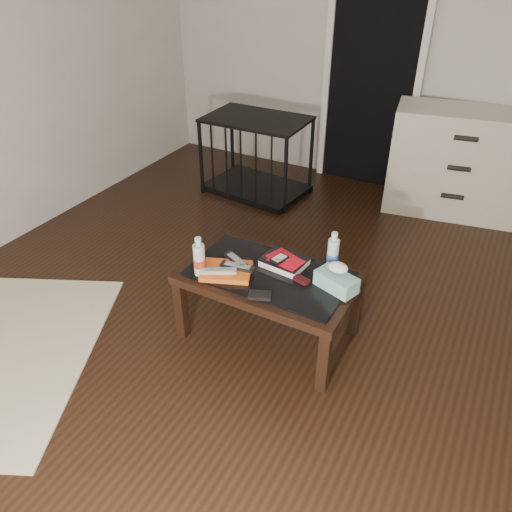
% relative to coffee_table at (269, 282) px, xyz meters
% --- Properties ---
extents(ground, '(5.00, 5.00, 0.00)m').
position_rel_coffee_table_xyz_m(ground, '(0.17, 0.00, -0.40)').
color(ground, black).
rests_on(ground, ground).
extents(room_shell, '(5.00, 5.00, 5.00)m').
position_rel_coffee_table_xyz_m(room_shell, '(0.17, 0.00, 1.22)').
color(room_shell, beige).
rests_on(room_shell, ground).
extents(doorway, '(0.90, 0.08, 2.07)m').
position_rel_coffee_table_xyz_m(doorway, '(-0.23, 2.47, 0.63)').
color(doorway, black).
rests_on(doorway, ground).
extents(coffee_table, '(1.00, 0.60, 0.46)m').
position_rel_coffee_table_xyz_m(coffee_table, '(0.00, 0.00, 0.00)').
color(coffee_table, black).
rests_on(coffee_table, ground).
extents(dresser, '(1.27, 0.69, 0.90)m').
position_rel_coffee_table_xyz_m(dresser, '(0.70, 2.23, 0.05)').
color(dresser, beige).
rests_on(dresser, ground).
extents(pet_crate, '(0.96, 0.69, 0.71)m').
position_rel_coffee_table_xyz_m(pet_crate, '(-1.03, 1.75, -0.17)').
color(pet_crate, black).
rests_on(pet_crate, ground).
extents(magazines, '(0.34, 0.30, 0.03)m').
position_rel_coffee_table_xyz_m(magazines, '(-0.22, -0.12, 0.08)').
color(magazines, orange).
rests_on(magazines, coffee_table).
extents(remote_silver, '(0.20, 0.14, 0.02)m').
position_rel_coffee_table_xyz_m(remote_silver, '(-0.24, -0.17, 0.11)').
color(remote_silver, '#ABABB0').
rests_on(remote_silver, magazines).
extents(remote_black_front, '(0.20, 0.08, 0.02)m').
position_rel_coffee_table_xyz_m(remote_black_front, '(-0.16, -0.08, 0.11)').
color(remote_black_front, black).
rests_on(remote_black_front, magazines).
extents(remote_black_back, '(0.20, 0.13, 0.02)m').
position_rel_coffee_table_xyz_m(remote_black_back, '(-0.20, -0.03, 0.11)').
color(remote_black_back, black).
rests_on(remote_black_back, magazines).
extents(textbook, '(0.27, 0.22, 0.05)m').
position_rel_coffee_table_xyz_m(textbook, '(0.04, 0.11, 0.09)').
color(textbook, black).
rests_on(textbook, coffee_table).
extents(dvd_mailers, '(0.23, 0.19, 0.01)m').
position_rel_coffee_table_xyz_m(dvd_mailers, '(0.04, 0.11, 0.11)').
color(dvd_mailers, red).
rests_on(dvd_mailers, textbook).
extents(ipod, '(0.09, 0.12, 0.02)m').
position_rel_coffee_table_xyz_m(ipod, '(0.02, 0.08, 0.12)').
color(ipod, black).
rests_on(ipod, dvd_mailers).
extents(flip_phone, '(0.10, 0.07, 0.02)m').
position_rel_coffee_table_xyz_m(flip_phone, '(0.20, 0.01, 0.08)').
color(flip_phone, black).
rests_on(flip_phone, coffee_table).
extents(wallet, '(0.14, 0.11, 0.02)m').
position_rel_coffee_table_xyz_m(wallet, '(0.06, -0.22, 0.07)').
color(wallet, black).
rests_on(wallet, coffee_table).
extents(water_bottle_left, '(0.08, 0.08, 0.24)m').
position_rel_coffee_table_xyz_m(water_bottle_left, '(-0.35, -0.20, 0.18)').
color(water_bottle_left, silver).
rests_on(water_bottle_left, coffee_table).
extents(water_bottle_right, '(0.07, 0.07, 0.24)m').
position_rel_coffee_table_xyz_m(water_bottle_right, '(0.30, 0.21, 0.18)').
color(water_bottle_right, silver).
rests_on(water_bottle_right, coffee_table).
extents(tissue_box, '(0.26, 0.19, 0.09)m').
position_rel_coffee_table_xyz_m(tissue_box, '(0.39, 0.04, 0.11)').
color(tissue_box, teal).
rests_on(tissue_box, coffee_table).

